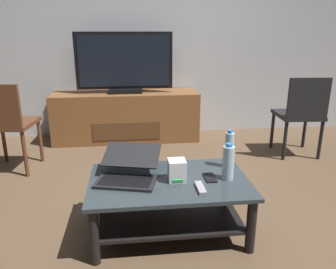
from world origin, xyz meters
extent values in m
plane|color=brown|center=(0.00, 0.00, 0.00)|extent=(7.68, 7.68, 0.00)
cube|color=silver|center=(0.00, 2.23, 1.40)|extent=(6.40, 0.12, 2.80)
cube|color=#2D383D|center=(-0.08, -0.15, 0.37)|extent=(1.03, 0.65, 0.03)
cube|color=black|center=(-0.08, -0.15, 0.13)|extent=(0.91, 0.57, 0.02)
cylinder|color=black|center=(-0.55, -0.43, 0.18)|extent=(0.06, 0.06, 0.36)
cylinder|color=black|center=(0.38, -0.43, 0.18)|extent=(0.06, 0.06, 0.36)
cylinder|color=black|center=(-0.55, 0.13, 0.18)|extent=(0.06, 0.06, 0.36)
cylinder|color=black|center=(0.38, 0.13, 0.18)|extent=(0.06, 0.06, 0.36)
cube|color=brown|center=(-0.37, 1.91, 0.30)|extent=(1.76, 0.50, 0.59)
cube|color=#55351C|center=(-0.37, 1.65, 0.18)|extent=(0.79, 0.01, 0.21)
cube|color=black|center=(-0.37, 1.89, 0.62)|extent=(0.40, 0.20, 0.05)
cube|color=black|center=(-0.37, 1.89, 0.97)|extent=(1.14, 0.04, 0.66)
cube|color=black|center=(-0.37, 1.86, 0.97)|extent=(1.06, 0.01, 0.59)
cube|color=black|center=(1.48, 1.18, 0.44)|extent=(0.47, 0.47, 0.04)
cube|color=black|center=(1.46, 0.98, 0.65)|extent=(0.42, 0.07, 0.43)
cylinder|color=black|center=(1.68, 1.36, 0.21)|extent=(0.04, 0.04, 0.42)
cylinder|color=black|center=(1.30, 1.39, 0.21)|extent=(0.04, 0.04, 0.42)
cylinder|color=black|center=(1.65, 0.98, 0.21)|extent=(0.04, 0.04, 0.42)
cylinder|color=black|center=(1.27, 1.01, 0.21)|extent=(0.04, 0.04, 0.42)
cube|color=#59331E|center=(-1.47, 1.09, 0.46)|extent=(0.49, 0.49, 0.04)
cylinder|color=#59331E|center=(-1.26, 1.26, 0.22)|extent=(0.04, 0.04, 0.44)
cylinder|color=#59331E|center=(-1.63, 1.31, 0.22)|extent=(0.04, 0.04, 0.44)
cylinder|color=#59331E|center=(-1.30, 0.88, 0.22)|extent=(0.04, 0.04, 0.44)
cube|color=black|center=(-0.36, -0.16, 0.39)|extent=(0.42, 0.32, 0.02)
cube|color=black|center=(-0.36, -0.16, 0.40)|extent=(0.36, 0.26, 0.00)
cube|color=black|center=(-0.32, -0.01, 0.51)|extent=(0.42, 0.31, 0.10)
cube|color=silver|center=(-0.32, -0.01, 0.51)|extent=(0.37, 0.27, 0.08)
cube|color=white|center=(-0.04, -0.17, 0.45)|extent=(0.11, 0.11, 0.14)
cube|color=#19D84C|center=(-0.04, -0.22, 0.41)|extent=(0.07, 0.00, 0.01)
cylinder|color=silver|center=(0.30, -0.18, 0.50)|extent=(0.08, 0.08, 0.22)
cylinder|color=blue|center=(0.30, -0.18, 0.62)|extent=(0.04, 0.04, 0.02)
cylinder|color=silver|center=(0.36, 0.01, 0.51)|extent=(0.06, 0.06, 0.25)
cylinder|color=blue|center=(0.36, 0.01, 0.64)|extent=(0.03, 0.03, 0.02)
cube|color=black|center=(0.18, -0.16, 0.39)|extent=(0.07, 0.14, 0.01)
cube|color=#99999E|center=(0.09, -0.31, 0.39)|extent=(0.04, 0.16, 0.02)
camera|label=1|loc=(-0.32, -2.10, 1.31)|focal=35.23mm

